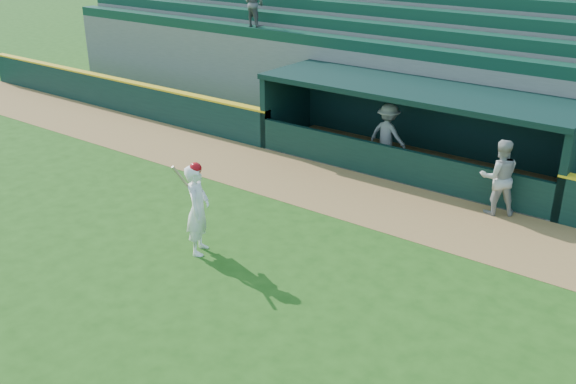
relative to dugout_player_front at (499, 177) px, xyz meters
The scene contains 9 objects.
ground 6.96m from the dugout_player_front, 117.76° to the right, with size 120.00×120.00×0.00m, color #1F4A12.
warning_track 3.56m from the dugout_player_front, 159.59° to the right, with size 40.00×3.00×0.01m, color olive.
field_wall_left 15.47m from the dugout_player_front, behind, with size 15.50×0.30×1.20m, color black.
wall_stripe_left 15.47m from the dugout_player_front, behind, with size 15.50×0.32×0.06m, color gold.
dugout_player_front is the anchor object (origin of this frame).
dugout_player_inside 4.17m from the dugout_player_front, 159.65° to the left, with size 1.22×0.70×1.89m, color #9E9E99.
dugout 3.75m from the dugout_player_front, 149.22° to the left, with size 9.40×2.80×2.46m.
stands 7.38m from the dugout_player_front, 116.55° to the left, with size 34.50×6.26×7.59m.
batter_at_plate 7.52m from the dugout_player_front, 127.42° to the right, with size 0.80×0.93×2.16m.
Camera 1 is at (7.85, -8.91, 6.95)m, focal length 40.00 mm.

